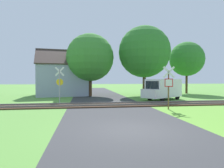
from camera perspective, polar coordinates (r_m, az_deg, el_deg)
name	(u,v)px	position (r m, az deg, el deg)	size (l,w,h in m)	color
ground_plane	(131,131)	(8.97, 5.54, -13.09)	(160.00, 160.00, 0.00)	#5B933D
road_asphalt	(122,121)	(10.87, 2.96, -10.49)	(6.56, 80.00, 0.01)	#38383A
rail_track	(108,105)	(16.91, -1.19, -6.00)	(60.00, 2.60, 0.22)	#422D1E
stop_sign_near	(169,85)	(15.28, 15.88, -0.22)	(0.87, 0.21, 3.19)	brown
crossing_sign_far	(60,82)	(19.18, -14.75, 0.52)	(0.87, 0.18, 3.39)	#9E9EA5
house	(62,79)	(28.53, -14.16, 1.41)	(7.68, 7.60, 6.35)	#99A3B7
tree_center	(90,58)	(26.36, -6.28, 7.52)	(6.19, 6.19, 8.15)	#513823
tree_far	(187,59)	(33.32, 20.58, 6.70)	(5.31, 5.31, 8.01)	#513823
tree_right	(144,52)	(27.50, 9.23, 9.05)	(6.94, 6.94, 9.38)	#513823
mail_truck	(163,88)	(21.94, 14.35, -1.24)	(5.10, 4.27, 2.24)	white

